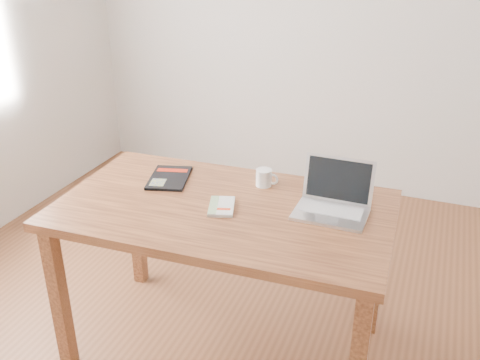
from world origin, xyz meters
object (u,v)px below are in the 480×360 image
(laptop, at_px, (333,201))
(coffee_mug, at_px, (264,177))
(desk, at_px, (224,224))
(white_guidebook, at_px, (221,206))
(black_guidebook, at_px, (169,178))

(laptop, distance_m, coffee_mug, 0.36)
(desk, xyz_separation_m, coffee_mug, (0.10, 0.24, 0.13))
(desk, relative_size, coffee_mug, 13.56)
(white_guidebook, height_order, black_guidebook, white_guidebook)
(black_guidebook, bearing_deg, desk, -39.58)
(desk, xyz_separation_m, black_guidebook, (-0.34, 0.15, 0.10))
(black_guidebook, xyz_separation_m, coffee_mug, (0.43, 0.09, 0.03))
(white_guidebook, bearing_deg, desk, 70.99)
(white_guidebook, relative_size, laptop, 0.65)
(desk, bearing_deg, white_guidebook, -93.09)
(white_guidebook, relative_size, coffee_mug, 1.82)
(white_guidebook, bearing_deg, black_guidebook, 134.78)
(coffee_mug, bearing_deg, desk, -108.61)
(desk, bearing_deg, black_guidebook, 153.85)
(desk, relative_size, black_guidebook, 4.87)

